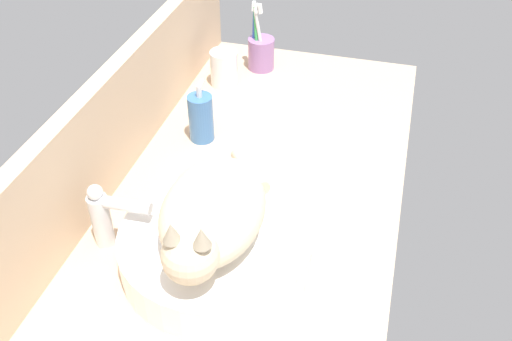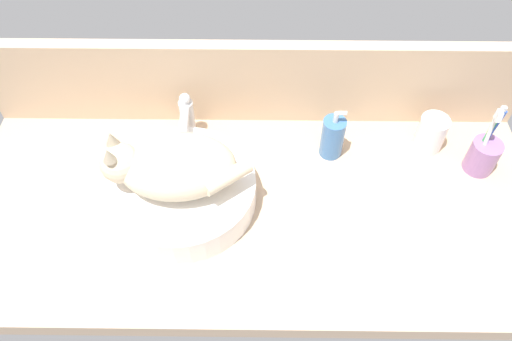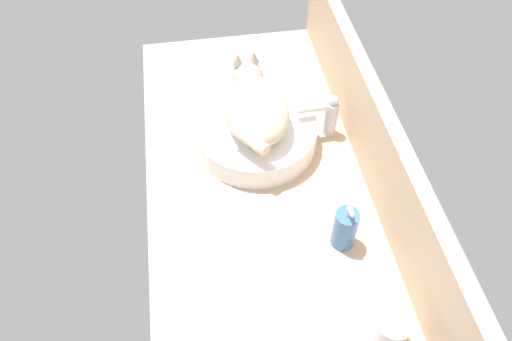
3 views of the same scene
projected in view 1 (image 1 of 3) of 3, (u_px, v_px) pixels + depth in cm
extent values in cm
cube|color=tan|center=(245.00, 211.00, 114.73)|extent=(133.85, 60.37, 4.00)
cube|color=#CCAD8C|center=(105.00, 135.00, 112.02)|extent=(133.85, 3.60, 23.15)
cylinder|color=white|center=(216.00, 248.00, 99.27)|extent=(33.42, 33.42, 7.16)
ellipsoid|color=beige|center=(213.00, 210.00, 93.57)|extent=(25.88, 18.32, 11.00)
sphere|color=beige|center=(191.00, 256.00, 83.59)|extent=(8.80, 8.80, 8.80)
cone|color=tan|center=(201.00, 237.00, 79.08)|extent=(2.80, 2.80, 3.20)
cone|color=tan|center=(171.00, 232.00, 79.80)|extent=(2.80, 2.80, 3.20)
cylinder|color=beige|center=(250.00, 171.00, 100.71)|extent=(10.68, 9.23, 3.20)
cylinder|color=silver|center=(101.00, 220.00, 101.86)|extent=(3.60, 3.60, 11.00)
cylinder|color=silver|center=(124.00, 205.00, 97.89)|extent=(2.54, 10.07, 2.20)
sphere|color=silver|center=(95.00, 192.00, 97.66)|extent=(2.80, 2.80, 2.80)
cylinder|color=#3F72B2|center=(201.00, 118.00, 127.51)|extent=(5.63, 5.63, 11.07)
cylinder|color=silver|center=(199.00, 91.00, 123.16)|extent=(1.20, 1.20, 2.80)
cylinder|color=silver|center=(201.00, 83.00, 123.18)|extent=(2.20, 1.00, 1.00)
cylinder|color=#996BA8|center=(261.00, 54.00, 154.09)|extent=(7.10, 7.10, 8.63)
cylinder|color=green|center=(256.00, 39.00, 150.78)|extent=(2.63, 2.27, 17.02)
cube|color=white|center=(256.00, 8.00, 145.44)|extent=(1.44, 0.99, 2.57)
cylinder|color=white|center=(260.00, 40.00, 150.46)|extent=(1.04, 3.76, 16.91)
cube|color=white|center=(260.00, 9.00, 145.13)|extent=(1.22, 1.19, 2.51)
cylinder|color=blue|center=(254.00, 37.00, 151.85)|extent=(2.42, 1.09, 17.02)
cube|color=white|center=(254.00, 6.00, 146.51)|extent=(1.41, 0.83, 2.51)
cylinder|color=white|center=(224.00, 68.00, 147.16)|extent=(7.07, 7.07, 9.26)
cylinder|color=silver|center=(224.00, 76.00, 148.63)|extent=(6.22, 6.22, 4.58)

